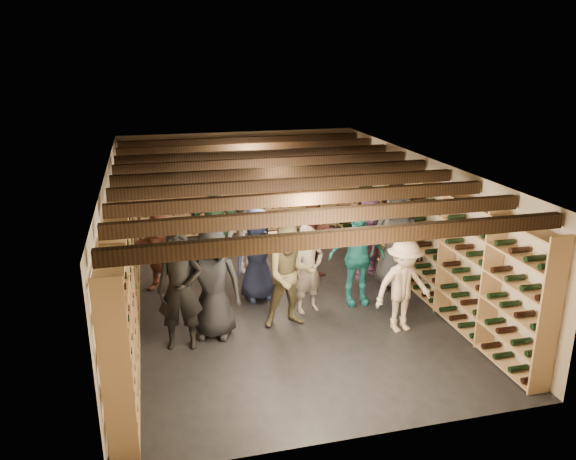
{
  "coord_description": "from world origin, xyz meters",
  "views": [
    {
      "loc": [
        -2.09,
        -9.01,
        4.24
      ],
      "look_at": [
        0.24,
        0.2,
        1.17
      ],
      "focal_mm": 35.0,
      "sensor_mm": 36.0,
      "label": 1
    }
  ],
  "objects_px": {
    "person_3": "(403,286)",
    "person_7": "(309,269)",
    "person_0": "(213,282)",
    "crate_stack_left": "(212,254)",
    "person_8": "(315,236)",
    "person_12": "(396,239)",
    "crate_stack_right": "(281,244)",
    "person_11": "(370,239)",
    "person_5": "(161,251)",
    "person_10": "(214,228)",
    "person_4": "(357,257)",
    "person_6": "(258,255)",
    "person_2": "(290,276)",
    "person_9": "(246,234)",
    "crate_loose": "(271,249)",
    "person_1": "(180,290)"
  },
  "relations": [
    {
      "from": "person_3",
      "to": "person_6",
      "type": "bearing_deg",
      "value": 130.99
    },
    {
      "from": "person_11",
      "to": "person_10",
      "type": "bearing_deg",
      "value": 140.86
    },
    {
      "from": "person_3",
      "to": "person_5",
      "type": "bearing_deg",
      "value": 136.6
    },
    {
      "from": "person_4",
      "to": "person_12",
      "type": "relative_size",
      "value": 0.9
    },
    {
      "from": "crate_stack_right",
      "to": "crate_loose",
      "type": "relative_size",
      "value": 1.11
    },
    {
      "from": "person_3",
      "to": "person_7",
      "type": "height_order",
      "value": "person_7"
    },
    {
      "from": "person_11",
      "to": "person_8",
      "type": "bearing_deg",
      "value": 145.56
    },
    {
      "from": "person_2",
      "to": "person_3",
      "type": "relative_size",
      "value": 1.13
    },
    {
      "from": "person_8",
      "to": "person_12",
      "type": "bearing_deg",
      "value": -52.22
    },
    {
      "from": "crate_stack_left",
      "to": "person_3",
      "type": "relative_size",
      "value": 0.57
    },
    {
      "from": "person_2",
      "to": "person_5",
      "type": "relative_size",
      "value": 1.15
    },
    {
      "from": "person_9",
      "to": "crate_loose",
      "type": "bearing_deg",
      "value": 31.14
    },
    {
      "from": "person_1",
      "to": "person_7",
      "type": "bearing_deg",
      "value": 27.06
    },
    {
      "from": "person_3",
      "to": "person_8",
      "type": "height_order",
      "value": "person_8"
    },
    {
      "from": "person_8",
      "to": "person_9",
      "type": "height_order",
      "value": "person_8"
    },
    {
      "from": "person_2",
      "to": "person_11",
      "type": "relative_size",
      "value": 1.07
    },
    {
      "from": "person_7",
      "to": "person_8",
      "type": "height_order",
      "value": "person_8"
    },
    {
      "from": "crate_stack_right",
      "to": "person_8",
      "type": "height_order",
      "value": "person_8"
    },
    {
      "from": "person_6",
      "to": "person_7",
      "type": "relative_size",
      "value": 1.1
    },
    {
      "from": "person_6",
      "to": "person_11",
      "type": "distance_m",
      "value": 2.3
    },
    {
      "from": "person_11",
      "to": "person_2",
      "type": "bearing_deg",
      "value": -163.95
    },
    {
      "from": "person_0",
      "to": "person_10",
      "type": "xyz_separation_m",
      "value": [
        0.33,
        2.47,
        0.07
      ]
    },
    {
      "from": "crate_stack_right",
      "to": "person_2",
      "type": "xyz_separation_m",
      "value": [
        -0.59,
        -3.13,
        0.59
      ]
    },
    {
      "from": "person_1",
      "to": "person_2",
      "type": "distance_m",
      "value": 1.74
    },
    {
      "from": "person_1",
      "to": "person_9",
      "type": "distance_m",
      "value": 3.07
    },
    {
      "from": "person_10",
      "to": "person_9",
      "type": "bearing_deg",
      "value": 19.56
    },
    {
      "from": "person_3",
      "to": "person_5",
      "type": "relative_size",
      "value": 1.02
    },
    {
      "from": "crate_stack_right",
      "to": "person_0",
      "type": "height_order",
      "value": "person_0"
    },
    {
      "from": "person_5",
      "to": "person_9",
      "type": "relative_size",
      "value": 0.94
    },
    {
      "from": "person_5",
      "to": "person_11",
      "type": "height_order",
      "value": "person_11"
    },
    {
      "from": "person_9",
      "to": "person_10",
      "type": "height_order",
      "value": "person_10"
    },
    {
      "from": "person_3",
      "to": "person_6",
      "type": "distance_m",
      "value": 2.6
    },
    {
      "from": "person_4",
      "to": "person_2",
      "type": "bearing_deg",
      "value": -155.17
    },
    {
      "from": "person_4",
      "to": "person_6",
      "type": "xyz_separation_m",
      "value": [
        -1.61,
        0.59,
        -0.03
      ]
    },
    {
      "from": "person_0",
      "to": "crate_stack_left",
      "type": "bearing_deg",
      "value": 101.61
    },
    {
      "from": "person_11",
      "to": "person_12",
      "type": "xyz_separation_m",
      "value": [
        0.28,
        -0.55,
        0.15
      ]
    },
    {
      "from": "person_10",
      "to": "person_12",
      "type": "relative_size",
      "value": 1.01
    },
    {
      "from": "crate_stack_left",
      "to": "person_3",
      "type": "distance_m",
      "value": 4.0
    },
    {
      "from": "person_3",
      "to": "person_11",
      "type": "height_order",
      "value": "person_11"
    },
    {
      "from": "person_7",
      "to": "person_8",
      "type": "relative_size",
      "value": 0.87
    },
    {
      "from": "person_4",
      "to": "person_5",
      "type": "xyz_separation_m",
      "value": [
        -3.23,
        1.45,
        -0.11
      ]
    },
    {
      "from": "person_4",
      "to": "person_8",
      "type": "relative_size",
      "value": 0.99
    },
    {
      "from": "crate_stack_right",
      "to": "person_7",
      "type": "xyz_separation_m",
      "value": [
        -0.16,
        -2.72,
        0.5
      ]
    },
    {
      "from": "person_0",
      "to": "crate_stack_right",
      "type": "bearing_deg",
      "value": 78.13
    },
    {
      "from": "person_7",
      "to": "person_10",
      "type": "relative_size",
      "value": 0.79
    },
    {
      "from": "person_3",
      "to": "person_11",
      "type": "distance_m",
      "value": 2.15
    },
    {
      "from": "crate_stack_left",
      "to": "crate_loose",
      "type": "height_order",
      "value": "crate_stack_left"
    },
    {
      "from": "person_3",
      "to": "person_11",
      "type": "relative_size",
      "value": 0.95
    },
    {
      "from": "person_2",
      "to": "person_10",
      "type": "bearing_deg",
      "value": 109.32
    },
    {
      "from": "crate_stack_right",
      "to": "person_9",
      "type": "xyz_separation_m",
      "value": [
        -0.86,
        -0.71,
        0.53
      ]
    }
  ]
}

